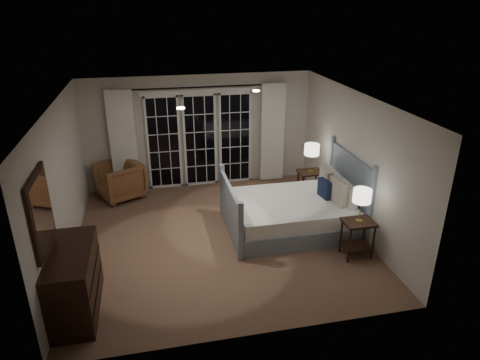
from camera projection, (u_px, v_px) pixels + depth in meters
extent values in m
plane|color=brown|center=(219.00, 237.00, 7.73)|extent=(5.00, 5.00, 0.00)
plane|color=silver|center=(217.00, 100.00, 6.75)|extent=(5.00, 5.00, 0.00)
cube|color=beige|center=(62.00, 186.00, 6.75)|extent=(0.02, 5.00, 2.50)
cube|color=beige|center=(354.00, 162.00, 7.72)|extent=(0.02, 5.00, 2.50)
cube|color=beige|center=(200.00, 132.00, 9.48)|extent=(5.00, 0.02, 2.50)
cube|color=beige|center=(253.00, 252.00, 4.99)|extent=(5.00, 0.02, 2.50)
cube|color=black|center=(164.00, 143.00, 9.38)|extent=(0.66, 0.02, 2.02)
cube|color=black|center=(200.00, 141.00, 9.54)|extent=(0.66, 0.02, 2.02)
cube|color=black|center=(235.00, 138.00, 9.69)|extent=(0.66, 0.02, 2.02)
cube|color=white|center=(198.00, 91.00, 9.09)|extent=(2.50, 0.04, 0.10)
cylinder|color=black|center=(198.00, 87.00, 9.00)|extent=(3.50, 0.03, 0.03)
cube|color=white|center=(123.00, 142.00, 9.09)|extent=(0.55, 0.10, 2.25)
cube|color=white|center=(272.00, 133.00, 9.74)|extent=(0.55, 0.10, 2.25)
cylinder|color=white|center=(256.00, 91.00, 7.45)|extent=(0.12, 0.12, 0.01)
cylinder|color=white|center=(181.00, 108.00, 6.27)|extent=(0.12, 0.12, 0.01)
cube|color=#8898A4|center=(290.00, 220.00, 7.97)|extent=(2.15, 1.68, 0.31)
cube|color=silver|center=(291.00, 207.00, 7.86)|extent=(2.09, 1.62, 0.26)
cube|color=#8898A4|center=(349.00, 190.00, 7.99)|extent=(0.06, 1.68, 1.36)
cube|color=#8898A4|center=(230.00, 211.00, 7.63)|extent=(0.06, 1.68, 0.94)
cube|color=silver|center=(347.00, 194.00, 7.63)|extent=(0.14, 0.60, 0.36)
cube|color=silver|center=(333.00, 180.00, 8.21)|extent=(0.14, 0.60, 0.36)
cube|color=#C0B29E|center=(338.00, 192.00, 7.62)|extent=(0.16, 0.46, 0.45)
cube|color=#C0B29E|center=(326.00, 180.00, 8.12)|extent=(0.16, 0.46, 0.45)
cube|color=#16203D|center=(324.00, 189.00, 7.86)|extent=(0.15, 0.35, 0.34)
cube|color=black|center=(359.00, 222.00, 6.93)|extent=(0.50, 0.40, 0.04)
cube|color=black|center=(356.00, 246.00, 7.11)|extent=(0.46, 0.36, 0.03)
cylinder|color=black|center=(349.00, 246.00, 6.87)|extent=(0.04, 0.04, 0.62)
cylinder|color=black|center=(373.00, 243.00, 6.95)|extent=(0.04, 0.04, 0.62)
cylinder|color=black|center=(341.00, 236.00, 7.16)|extent=(0.04, 0.04, 0.62)
cylinder|color=black|center=(364.00, 233.00, 7.24)|extent=(0.04, 0.04, 0.62)
cube|color=black|center=(310.00, 172.00, 8.96)|extent=(0.49, 0.39, 0.04)
cube|color=black|center=(309.00, 191.00, 9.13)|extent=(0.45, 0.35, 0.03)
cylinder|color=black|center=(303.00, 190.00, 8.90)|extent=(0.04, 0.04, 0.61)
cylinder|color=black|center=(321.00, 188.00, 8.98)|extent=(0.04, 0.04, 0.61)
cylinder|color=black|center=(298.00, 184.00, 9.18)|extent=(0.04, 0.04, 0.61)
cylinder|color=black|center=(316.00, 182.00, 9.26)|extent=(0.04, 0.04, 0.61)
cylinder|color=tan|center=(359.00, 221.00, 6.92)|extent=(0.12, 0.12, 0.02)
cylinder|color=tan|center=(360.00, 211.00, 6.85)|extent=(0.02, 0.02, 0.33)
cylinder|color=white|center=(362.00, 196.00, 6.74)|extent=(0.29, 0.29, 0.21)
cylinder|color=tan|center=(310.00, 171.00, 8.94)|extent=(0.12, 0.12, 0.02)
cylinder|color=tan|center=(311.00, 163.00, 8.87)|extent=(0.02, 0.02, 0.35)
cylinder|color=white|center=(312.00, 150.00, 8.76)|extent=(0.31, 0.31, 0.23)
imported|color=brown|center=(120.00, 180.00, 9.11)|extent=(1.15, 1.14, 0.79)
cube|color=black|center=(74.00, 282.00, 5.74)|extent=(0.55, 1.33, 0.94)
cube|color=black|center=(98.00, 289.00, 5.86)|extent=(0.01, 1.31, 0.01)
cube|color=black|center=(95.00, 270.00, 5.73)|extent=(0.01, 1.31, 0.01)
cube|color=black|center=(40.00, 212.00, 5.27)|extent=(0.04, 0.85, 1.00)
cube|color=white|center=(43.00, 212.00, 5.27)|extent=(0.01, 0.73, 0.88)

